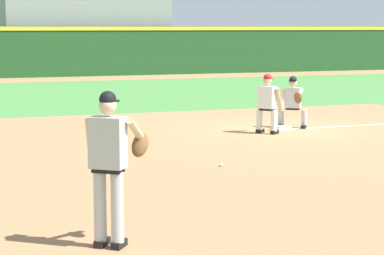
% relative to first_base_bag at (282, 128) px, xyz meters
% --- Properties ---
extents(ground_plane, '(160.00, 160.00, 0.00)m').
position_rel_first_base_bag_xyz_m(ground_plane, '(0.00, 0.00, -0.04)').
color(ground_plane, '#47843D').
extents(infield_dirt_patch, '(18.00, 18.00, 0.01)m').
position_rel_first_base_bag_xyz_m(infield_dirt_patch, '(-3.23, -4.25, -0.04)').
color(infield_dirt_patch, '#9E754C').
rests_on(infield_dirt_patch, ground).
extents(warning_track_strip, '(48.00, 3.20, 0.01)m').
position_rel_first_base_bag_xyz_m(warning_track_strip, '(0.00, 20.00, -0.04)').
color(warning_track_strip, '#9E754C').
rests_on(warning_track_strip, ground).
extents(first_base_bag, '(0.38, 0.38, 0.09)m').
position_rel_first_base_bag_xyz_m(first_base_bag, '(0.00, 0.00, 0.00)').
color(first_base_bag, white).
rests_on(first_base_bag, ground).
extents(baseball, '(0.07, 0.07, 0.07)m').
position_rel_first_base_bag_xyz_m(baseball, '(-3.31, -4.16, -0.01)').
color(baseball, white).
rests_on(baseball, ground).
extents(pitcher, '(0.85, 0.55, 1.86)m').
position_rel_first_base_bag_xyz_m(pitcher, '(-6.43, -8.48, 1.01)').
color(pitcher, black).
rests_on(pitcher, ground).
extents(first_baseman, '(0.72, 1.09, 1.34)m').
position_rel_first_base_bag_xyz_m(first_baseman, '(0.38, 0.16, 0.69)').
color(first_baseman, black).
rests_on(first_baseman, ground).
extents(baserunner, '(0.65, 0.68, 1.46)m').
position_rel_first_base_bag_xyz_m(baserunner, '(-0.65, -0.49, 0.75)').
color(baserunner, black).
rests_on(baserunner, ground).
extents(outfield_wall, '(48.00, 0.54, 2.60)m').
position_rel_first_base_bag_xyz_m(outfield_wall, '(0.00, 22.00, 1.35)').
color(outfield_wall, '#1E4C23').
rests_on(outfield_wall, ground).
extents(stadium_seating_block, '(8.96, 5.05, 5.45)m').
position_rel_first_base_bag_xyz_m(stadium_seating_block, '(-0.00, 25.32, 2.70)').
color(stadium_seating_block, gray).
rests_on(stadium_seating_block, ground).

